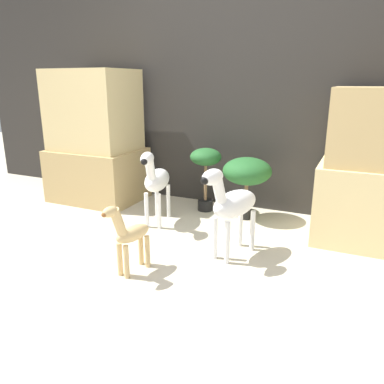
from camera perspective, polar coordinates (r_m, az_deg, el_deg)
ground_plane at (r=2.44m, az=-7.64°, el=-13.23°), size 14.00×14.00×0.00m
wall_back at (r=3.70m, az=6.49°, el=14.76°), size 6.40×0.08×2.20m
rock_pillar_left at (r=3.99m, az=-14.46°, el=7.64°), size 0.89×0.67×1.32m
rock_pillar_right at (r=3.14m, az=27.04°, el=2.64°), size 0.89×0.67×1.17m
zebra_right at (r=2.60m, az=6.09°, el=-1.66°), size 0.31×0.56×0.68m
zebra_left at (r=3.22m, az=-5.53°, el=1.91°), size 0.27×0.57×0.68m
giraffe_figurine at (r=2.43m, az=-9.56°, el=-6.41°), size 0.16×0.37×0.50m
potted_palm_front at (r=3.35m, az=8.40°, el=2.99°), size 0.43×0.43×0.56m
potted_palm_back at (r=3.53m, az=2.10°, el=4.30°), size 0.30×0.30×0.61m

